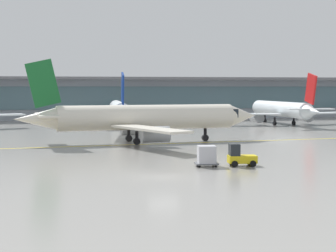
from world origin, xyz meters
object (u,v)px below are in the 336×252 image
object	(u,v)px
gate_airplane_2	(119,110)
cargo_dolly_lead	(207,155)
baggage_tug	(240,157)
gate_airplane_3	(281,110)
taxiing_regional_jet	(144,118)

from	to	relation	value
gate_airplane_2	cargo_dolly_lead	bearing A→B (deg)	-175.27
baggage_tug	gate_airplane_2	bearing A→B (deg)	100.74
gate_airplane_2	gate_airplane_3	world-z (taller)	gate_airplane_2
taxiing_regional_jet	baggage_tug	world-z (taller)	taxiing_regional_jet
cargo_dolly_lead	gate_airplane_2	bearing A→B (deg)	97.72
gate_airplane_2	taxiing_regional_jet	bearing A→B (deg)	-177.91
gate_airplane_2	baggage_tug	size ratio (longest dim) A/B	10.97
baggage_tug	cargo_dolly_lead	distance (m)	3.13
cargo_dolly_lead	gate_airplane_3	bearing A→B (deg)	66.99
gate_airplane_3	cargo_dolly_lead	world-z (taller)	gate_airplane_3
gate_airplane_2	baggage_tug	world-z (taller)	gate_airplane_2
gate_airplane_3	taxiing_regional_jet	distance (m)	43.75
gate_airplane_3	baggage_tug	world-z (taller)	gate_airplane_3
taxiing_regional_jet	cargo_dolly_lead	distance (m)	23.32
cargo_dolly_lead	baggage_tug	bearing A→B (deg)	-0.00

